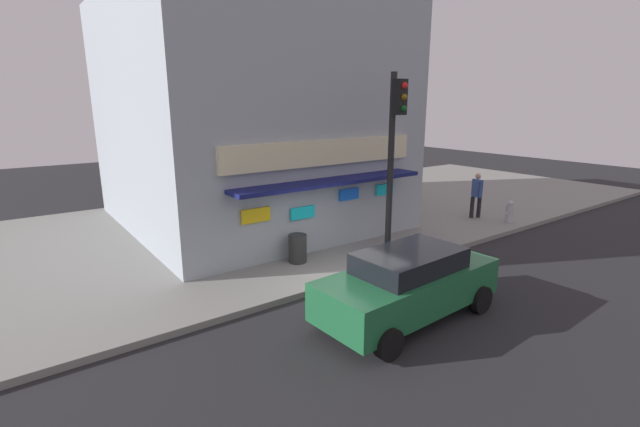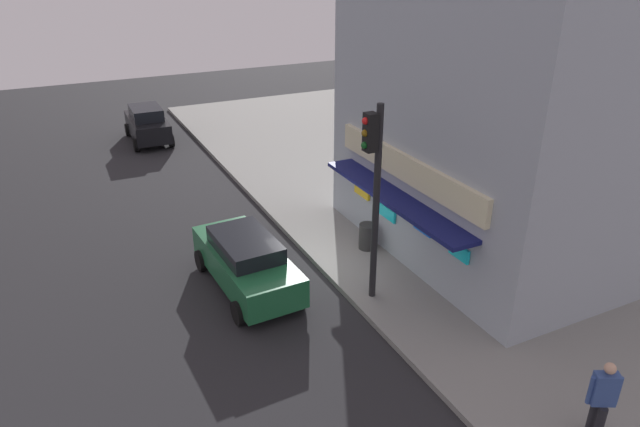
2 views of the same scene
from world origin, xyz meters
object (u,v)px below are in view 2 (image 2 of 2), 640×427
object	(u,v)px
parked_car_green	(246,261)
traffic_light	(374,180)
pedestrian	(602,397)
potted_plant_by_doorway	(402,228)
trash_can	(367,236)
parked_car_black	(147,124)

from	to	relation	value
parked_car_green	traffic_light	bearing A→B (deg)	51.58
pedestrian	parked_car_green	distance (m)	9.37
traffic_light	parked_car_green	bearing A→B (deg)	-128.42
traffic_light	potted_plant_by_doorway	xyz separation A→B (m)	(-2.18, 2.49, -2.84)
potted_plant_by_doorway	parked_car_green	bearing A→B (deg)	-90.03
pedestrian	potted_plant_by_doorway	distance (m)	8.47
trash_can	parked_car_black	size ratio (longest dim) A/B	0.21
potted_plant_by_doorway	trash_can	bearing A→B (deg)	-101.63
pedestrian	parked_car_black	world-z (taller)	pedestrian
parked_car_green	parked_car_black	xyz separation A→B (m)	(-14.99, 0.10, 0.05)
pedestrian	potted_plant_by_doorway	world-z (taller)	pedestrian
pedestrian	parked_car_black	xyz separation A→B (m)	(-23.38, -4.04, -0.28)
traffic_light	trash_can	xyz separation A→B (m)	(-2.41, 1.35, -3.01)
parked_car_black	potted_plant_by_doorway	bearing A→B (deg)	18.89
trash_can	parked_car_green	size ratio (longest dim) A/B	0.19
trash_can	potted_plant_by_doorway	xyz separation A→B (m)	(0.23, 1.14, 0.17)
parked_car_green	trash_can	bearing A→B (deg)	93.24
parked_car_green	parked_car_black	bearing A→B (deg)	179.60
pedestrian	parked_car_green	size ratio (longest dim) A/B	0.40
potted_plant_by_doorway	parked_car_black	world-z (taller)	parked_car_black
trash_can	parked_car_black	xyz separation A→B (m)	(-14.75, -3.99, 0.31)
traffic_light	parked_car_green	size ratio (longest dim) A/B	1.20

